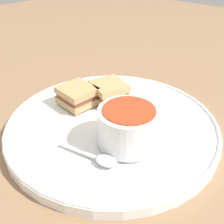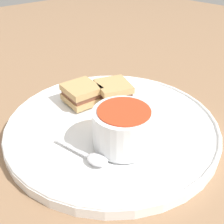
# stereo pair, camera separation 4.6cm
# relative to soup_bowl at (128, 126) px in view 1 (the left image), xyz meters

# --- Properties ---
(ground_plane) EXTENTS (2.40, 2.40, 0.00)m
(ground_plane) POSITION_rel_soup_bowl_xyz_m (-0.03, -0.06, -0.05)
(ground_plane) COLOR #8E6B4C
(plate) EXTENTS (0.38, 0.38, 0.02)m
(plate) POSITION_rel_soup_bowl_xyz_m (-0.03, -0.06, -0.04)
(plate) COLOR white
(plate) RESTS_ON ground_plane
(soup_bowl) EXTENTS (0.09, 0.09, 0.06)m
(soup_bowl) POSITION_rel_soup_bowl_xyz_m (0.00, 0.00, 0.00)
(soup_bowl) COLOR white
(soup_bowl) RESTS_ON plate
(spoon) EXTENTS (0.04, 0.10, 0.01)m
(spoon) POSITION_rel_soup_bowl_xyz_m (0.06, -0.00, -0.03)
(spoon) COLOR silver
(spoon) RESTS_ON plate
(sandwich_half_near) EXTENTS (0.08, 0.08, 0.03)m
(sandwich_half_near) POSITION_rel_soup_bowl_xyz_m (-0.08, -0.11, -0.01)
(sandwich_half_near) COLOR tan
(sandwich_half_near) RESTS_ON plate
(sandwich_half_far) EXTENTS (0.07, 0.07, 0.03)m
(sandwich_half_far) POSITION_rel_soup_bowl_xyz_m (-0.03, -0.15, -0.01)
(sandwich_half_far) COLOR tan
(sandwich_half_far) RESTS_ON plate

